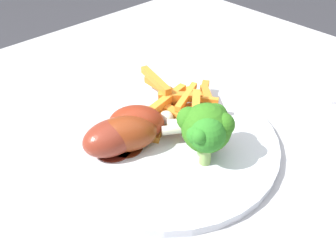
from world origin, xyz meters
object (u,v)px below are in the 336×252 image
object	(u,v)px
dinner_plate	(168,141)
fork	(320,73)
chicken_drumstick_far	(115,136)
broccoli_floret_middle	(207,126)
carrot_fries_pile	(183,105)
dining_table	(129,199)
chicken_drumstick_extra	(140,123)
broccoli_floret_front	(206,133)
chicken_drumstick_near	(131,133)

from	to	relation	value
dinner_plate	fork	distance (m)	0.33
fork	chicken_drumstick_far	bearing A→B (deg)	126.59
broccoli_floret_middle	carrot_fries_pile	distance (m)	0.09
dining_table	fork	bearing A→B (deg)	-11.87
chicken_drumstick_extra	fork	bearing A→B (deg)	-12.38
broccoli_floret_front	carrot_fries_pile	distance (m)	0.10
broccoli_floret_front	fork	distance (m)	0.33
chicken_drumstick_near	chicken_drumstick_extra	bearing A→B (deg)	20.08
dinner_plate	carrot_fries_pile	bearing A→B (deg)	24.42
chicken_drumstick_near	fork	distance (m)	0.38
dining_table	chicken_drumstick_extra	bearing A→B (deg)	-5.22
carrot_fries_pile	chicken_drumstick_extra	world-z (taller)	chicken_drumstick_extra
broccoli_floret_middle	chicken_drumstick_near	world-z (taller)	broccoli_floret_middle
broccoli_floret_front	broccoli_floret_middle	world-z (taller)	broccoli_floret_middle
chicken_drumstick_near	dinner_plate	bearing A→B (deg)	-23.39
carrot_fries_pile	chicken_drumstick_far	size ratio (longest dim) A/B	1.30
broccoli_floret_front	chicken_drumstick_far	size ratio (longest dim) A/B	0.52
carrot_fries_pile	chicken_drumstick_far	xyz separation A→B (m)	(-0.11, 0.01, 0.00)
chicken_drumstick_far	chicken_drumstick_near	bearing A→B (deg)	-31.55
carrot_fries_pile	fork	size ratio (longest dim) A/B	0.90
broccoli_floret_middle	chicken_drumstick_far	xyz separation A→B (m)	(-0.08, 0.08, -0.02)
dining_table	chicken_drumstick_extra	distance (m)	0.14
broccoli_floret_middle	chicken_drumstick_extra	bearing A→B (deg)	115.99
broccoli_floret_front	chicken_drumstick_extra	bearing A→B (deg)	106.22
dinner_plate	fork	bearing A→B (deg)	-8.65
dinner_plate	broccoli_floret_front	bearing A→B (deg)	-88.93
chicken_drumstick_far	dining_table	bearing A→B (deg)	-3.68
chicken_drumstick_near	chicken_drumstick_extra	distance (m)	0.02
broccoli_floret_middle	chicken_drumstick_far	distance (m)	0.12
chicken_drumstick_extra	fork	distance (m)	0.36
broccoli_floret_front	chicken_drumstick_near	distance (m)	0.10
chicken_drumstick_near	fork	xyz separation A→B (m)	(0.37, -0.07, -0.03)
dining_table	carrot_fries_pile	xyz separation A→B (m)	(0.10, -0.01, 0.13)
fork	carrot_fries_pile	bearing A→B (deg)	123.44
dining_table	carrot_fries_pile	distance (m)	0.16
broccoli_floret_front	carrot_fries_pile	bearing A→B (deg)	60.05
dinner_plate	carrot_fries_pile	world-z (taller)	carrot_fries_pile
dining_table	broccoli_floret_middle	size ratio (longest dim) A/B	15.12
dinner_plate	fork	xyz separation A→B (m)	(0.33, -0.05, -0.00)
broccoli_floret_front	chicken_drumstick_extra	xyz separation A→B (m)	(-0.03, 0.09, -0.02)
carrot_fries_pile	chicken_drumstick_far	distance (m)	0.11
broccoli_floret_front	broccoli_floret_middle	xyz separation A→B (m)	(0.01, 0.01, -0.00)
dinner_plate	carrot_fries_pile	size ratio (longest dim) A/B	1.73
carrot_fries_pile	dining_table	bearing A→B (deg)	176.18
broccoli_floret_middle	chicken_drumstick_far	size ratio (longest dim) A/B	0.55
broccoli_floret_front	carrot_fries_pile	xyz separation A→B (m)	(0.05, 0.09, -0.03)
carrot_fries_pile	chicken_drumstick_near	size ratio (longest dim) A/B	1.40
dining_table	dinner_plate	xyz separation A→B (m)	(0.05, -0.03, 0.11)
broccoli_floret_front	fork	size ratio (longest dim) A/B	0.36
fork	chicken_drumstick_near	bearing A→B (deg)	127.65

